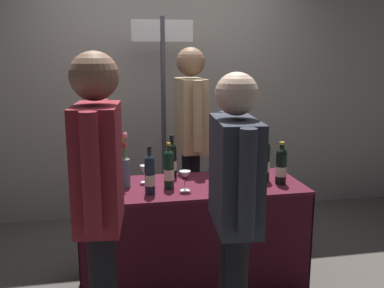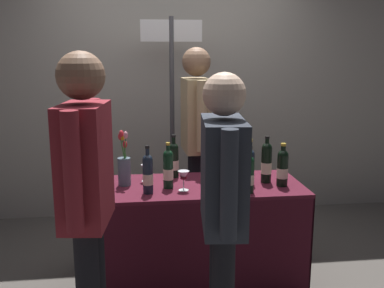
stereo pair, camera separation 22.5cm
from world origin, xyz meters
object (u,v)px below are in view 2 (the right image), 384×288
(display_bottle_0, at_px, (283,167))
(taster_foreground_right, at_px, (87,190))
(booth_signpost, at_px, (172,97))
(flower_vase, at_px, (124,167))
(wine_glass_near_vendor, at_px, (146,169))
(vendor_presenter, at_px, (196,130))
(featured_wine_bottle, at_px, (225,161))
(wine_glass_mid, at_px, (184,176))
(tasting_table, at_px, (192,216))

(display_bottle_0, bearing_deg, taster_foreground_right, -148.86)
(booth_signpost, bearing_deg, taster_foreground_right, -106.42)
(flower_vase, xyz_separation_m, taster_foreground_right, (-0.15, -0.92, 0.13))
(wine_glass_near_vendor, distance_m, vendor_presenter, 0.69)
(featured_wine_bottle, height_order, flower_vase, flower_vase)
(flower_vase, height_order, vendor_presenter, vendor_presenter)
(wine_glass_near_vendor, height_order, wine_glass_mid, wine_glass_mid)
(featured_wine_bottle, bearing_deg, booth_signpost, 109.70)
(tasting_table, xyz_separation_m, wine_glass_near_vendor, (-0.32, 0.13, 0.33))
(wine_glass_near_vendor, relative_size, booth_signpost, 0.06)
(display_bottle_0, xyz_separation_m, wine_glass_mid, (-0.71, -0.02, -0.03))
(featured_wine_bottle, relative_size, flower_vase, 0.73)
(featured_wine_bottle, xyz_separation_m, wine_glass_mid, (-0.35, -0.30, -0.02))
(vendor_presenter, relative_size, booth_signpost, 0.86)
(wine_glass_near_vendor, xyz_separation_m, taster_foreground_right, (-0.31, -0.99, 0.17))
(vendor_presenter, bearing_deg, tasting_table, -12.78)
(featured_wine_bottle, bearing_deg, taster_foreground_right, -131.08)
(tasting_table, height_order, featured_wine_bottle, featured_wine_bottle)
(featured_wine_bottle, relative_size, display_bottle_0, 0.94)
(wine_glass_near_vendor, height_order, booth_signpost, booth_signpost)
(taster_foreground_right, bearing_deg, vendor_presenter, -20.24)
(featured_wine_bottle, xyz_separation_m, display_bottle_0, (0.36, -0.28, 0.01))
(display_bottle_0, relative_size, vendor_presenter, 0.18)
(vendor_presenter, bearing_deg, flower_vase, -48.72)
(wine_glass_mid, bearing_deg, flower_vase, 156.29)
(display_bottle_0, height_order, flower_vase, flower_vase)
(display_bottle_0, relative_size, wine_glass_near_vendor, 2.41)
(flower_vase, bearing_deg, vendor_presenter, 43.88)
(featured_wine_bottle, height_order, wine_glass_mid, featured_wine_bottle)
(tasting_table, height_order, display_bottle_0, display_bottle_0)
(vendor_presenter, distance_m, booth_signpost, 0.56)
(taster_foreground_right, bearing_deg, booth_signpost, -10.06)
(featured_wine_bottle, distance_m, wine_glass_mid, 0.46)
(wine_glass_near_vendor, bearing_deg, taster_foreground_right, -107.37)
(featured_wine_bottle, relative_size, booth_signpost, 0.14)
(tasting_table, bearing_deg, vendor_presenter, 79.82)
(display_bottle_0, bearing_deg, booth_signpost, 119.82)
(vendor_presenter, xyz_separation_m, booth_signpost, (-0.17, 0.48, 0.23))
(tasting_table, bearing_deg, wine_glass_near_vendor, 158.86)
(tasting_table, bearing_deg, flower_vase, 173.32)
(featured_wine_bottle, bearing_deg, wine_glass_mid, -139.23)
(vendor_presenter, distance_m, taster_foreground_right, 1.67)
(wine_glass_near_vendor, bearing_deg, flower_vase, -155.99)
(wine_glass_near_vendor, height_order, vendor_presenter, vendor_presenter)
(booth_signpost, bearing_deg, display_bottle_0, -60.18)
(display_bottle_0, xyz_separation_m, booth_signpost, (-0.69, 1.20, 0.38))
(taster_foreground_right, bearing_deg, tasting_table, -29.89)
(display_bottle_0, bearing_deg, wine_glass_near_vendor, 166.80)
(tasting_table, distance_m, taster_foreground_right, 1.19)
(display_bottle_0, distance_m, flower_vase, 1.13)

